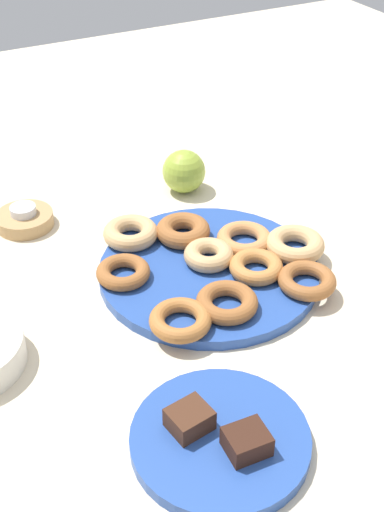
{
  "coord_description": "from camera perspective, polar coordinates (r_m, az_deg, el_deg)",
  "views": [
    {
      "loc": [
        -0.75,
        0.42,
        0.66
      ],
      "look_at": [
        0.0,
        0.03,
        0.05
      ],
      "focal_mm": 47.3,
      "sensor_mm": 36.0,
      "label": 1
    }
  ],
  "objects": [
    {
      "name": "donut_8",
      "position": [
        1.11,
        8.71,
        0.97
      ],
      "size": [
        0.12,
        0.12,
        0.03
      ],
      "primitive_type": "torus",
      "rotation": [
        0.0,
        0.0,
        5.03
      ],
      "color": "tan",
      "rests_on": "donut_plate"
    },
    {
      "name": "donut_2",
      "position": [
        1.04,
        9.7,
        -2.06
      ],
      "size": [
        0.09,
        0.09,
        0.02
      ],
      "primitive_type": "torus",
      "rotation": [
        0.0,
        0.0,
        4.77
      ],
      "color": "#995B2D",
      "rests_on": "donut_plate"
    },
    {
      "name": "donut_0",
      "position": [
        1.13,
        -5.21,
        1.96
      ],
      "size": [
        0.13,
        0.13,
        0.03
      ],
      "primitive_type": "torus",
      "rotation": [
        0.0,
        0.0,
        3.85
      ],
      "color": "tan",
      "rests_on": "donut_plate"
    },
    {
      "name": "ground_plane",
      "position": [
        1.08,
        1.41,
        -1.61
      ],
      "size": [
        2.4,
        2.4,
        0.0
      ],
      "primitive_type": "plane",
      "color": "beige"
    },
    {
      "name": "donut_4",
      "position": [
        1.13,
        -0.72,
        2.18
      ],
      "size": [
        0.11,
        0.11,
        0.03
      ],
      "primitive_type": "torus",
      "rotation": [
        0.0,
        0.0,
        2.88
      ],
      "color": "#995B2D",
      "rests_on": "donut_plate"
    },
    {
      "name": "donut_1",
      "position": [
        1.07,
        1.42,
        0.09
      ],
      "size": [
        0.09,
        0.09,
        0.03
      ],
      "primitive_type": "torus",
      "rotation": [
        0.0,
        0.0,
        0.13
      ],
      "color": "tan",
      "rests_on": "donut_plate"
    },
    {
      "name": "candle_holder",
      "position": [
        1.23,
        -13.97,
        3.0
      ],
      "size": [
        0.1,
        0.1,
        0.02
      ],
      "primitive_type": "cylinder",
      "color": "tan",
      "rests_on": "ground_plane"
    },
    {
      "name": "donut_plate",
      "position": [
        1.08,
        1.42,
        -1.24
      ],
      "size": [
        0.35,
        0.35,
        0.02
      ],
      "primitive_type": "cylinder",
      "color": "#284C9E",
      "rests_on": "ground_plane"
    },
    {
      "name": "apple",
      "position": [
        1.28,
        -0.69,
        7.17
      ],
      "size": [
        0.08,
        0.08,
        0.08
      ],
      "primitive_type": "sphere",
      "color": "#93AD38",
      "rests_on": "ground_plane"
    },
    {
      "name": "tealight",
      "position": [
        1.22,
        -14.1,
        3.78
      ],
      "size": [
        0.05,
        0.05,
        0.01
      ],
      "primitive_type": "cylinder",
      "color": "silver",
      "rests_on": "candle_holder"
    },
    {
      "name": "brownie_near",
      "position": [
        0.81,
        4.65,
        -15.37
      ],
      "size": [
        0.05,
        0.05,
        0.03
      ],
      "primitive_type": "cube",
      "rotation": [
        0.0,
        0.0,
        -0.06
      ],
      "color": "#381E14",
      "rests_on": "cake_plate"
    },
    {
      "name": "donut_6",
      "position": [
        1.05,
        -5.84,
        -1.36
      ],
      "size": [
        0.12,
        0.12,
        0.02
      ],
      "primitive_type": "torus",
      "rotation": [
        0.0,
        0.0,
        0.98
      ],
      "color": "#995B2D",
      "rests_on": "donut_plate"
    },
    {
      "name": "brownie_far",
      "position": [
        0.82,
        -0.22,
        -13.62
      ],
      "size": [
        0.05,
        0.05,
        0.03
      ],
      "primitive_type": "cube",
      "rotation": [
        0.0,
        0.0,
        0.15
      ],
      "color": "#472819",
      "rests_on": "cake_plate"
    },
    {
      "name": "donut_3",
      "position": [
        0.98,
        2.97,
        -3.94
      ],
      "size": [
        0.12,
        0.12,
        0.02
      ],
      "primitive_type": "torus",
      "rotation": [
        0.0,
        0.0,
        2.67
      ],
      "color": "#995B2D",
      "rests_on": "donut_plate"
    },
    {
      "name": "cake_plate",
      "position": [
        0.83,
        2.39,
        -15.24
      ],
      "size": [
        0.22,
        0.22,
        0.02
      ],
      "primitive_type": "cylinder",
      "color": "#284C9E",
      "rests_on": "ground_plane"
    },
    {
      "name": "donut_7",
      "position": [
        0.95,
        -0.99,
        -5.44
      ],
      "size": [
        0.1,
        0.1,
        0.02
      ],
      "primitive_type": "torus",
      "rotation": [
        0.0,
        0.0,
        0.15
      ],
      "color": "#AD6B33",
      "rests_on": "donut_plate"
    },
    {
      "name": "donut_5",
      "position": [
        1.12,
        4.44,
        1.45
      ],
      "size": [
        0.1,
        0.1,
        0.02
      ],
      "primitive_type": "torus",
      "rotation": [
        0.0,
        0.0,
        0.09
      ],
      "color": "#C6844C",
      "rests_on": "donut_plate"
    },
    {
      "name": "donut_9",
      "position": [
        1.05,
        5.44,
        -0.93
      ],
      "size": [
        0.11,
        0.11,
        0.02
      ],
      "primitive_type": "torus",
      "rotation": [
        0.0,
        0.0,
        4.27
      ],
      "color": "#BC7A3D",
      "rests_on": "donut_plate"
    }
  ]
}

